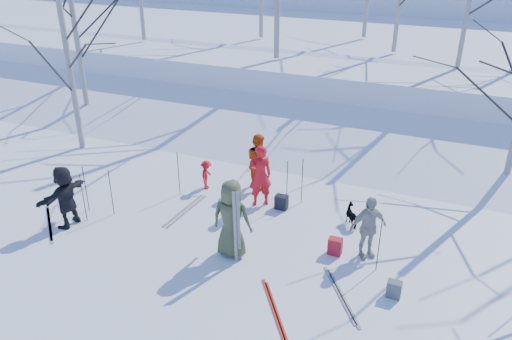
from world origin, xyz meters
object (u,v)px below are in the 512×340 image
at_px(backpack_red, 335,246).
at_px(backpack_grey, 394,289).
at_px(skier_redor_behind, 258,161).
at_px(skier_olive_center, 232,219).
at_px(skier_grey_west, 65,196).
at_px(backpack_dark, 281,202).
at_px(dog, 353,216).
at_px(skier_cream_east, 368,227).
at_px(skier_red_seated, 207,175).
at_px(skier_red_north, 260,176).

height_order(backpack_red, backpack_grey, backpack_red).
xyz_separation_m(skier_redor_behind, backpack_red, (3.01, -2.50, -0.62)).
distance_m(skier_olive_center, skier_grey_west, 4.48).
bearing_deg(backpack_dark, dog, -2.00).
height_order(skier_cream_east, backpack_grey, skier_cream_east).
bearing_deg(skier_red_seated, backpack_dark, -107.14).
relative_size(skier_redor_behind, backpack_grey, 4.36).
bearing_deg(skier_cream_east, skier_red_north, 118.64).
bearing_deg(backpack_red, skier_grey_west, -168.11).
xyz_separation_m(skier_red_north, backpack_red, (2.54, -1.50, -0.68)).
relative_size(skier_grey_west, backpack_red, 3.95).
bearing_deg(backpack_grey, backpack_dark, 143.76).
height_order(dog, backpack_red, dog).
distance_m(skier_red_seated, skier_grey_west, 3.96).
relative_size(skier_red_seated, backpack_grey, 2.34).
relative_size(skier_grey_west, backpack_dark, 4.15).
bearing_deg(skier_cream_east, backpack_red, 157.78).
bearing_deg(skier_cream_east, dog, 76.10).
relative_size(skier_cream_east, skier_grey_west, 0.94).
bearing_deg(skier_redor_behind, backpack_dark, 173.93).
xyz_separation_m(skier_red_north, dog, (2.63, -0.07, -0.62)).
distance_m(skier_cream_east, backpack_dark, 2.94).
relative_size(skier_red_north, backpack_dark, 4.46).
bearing_deg(dog, backpack_grey, 81.03).
xyz_separation_m(skier_red_seated, dog, (4.44, -0.33, -0.17)).
relative_size(skier_red_north, skier_cream_east, 1.14).
bearing_deg(skier_red_north, skier_cream_east, 121.47).
bearing_deg(skier_redor_behind, skier_olive_center, 138.67).
height_order(skier_cream_east, backpack_dark, skier_cream_east).
height_order(skier_grey_west, backpack_red, skier_grey_west).
distance_m(skier_olive_center, dog, 3.39).
bearing_deg(backpack_dark, skier_red_north, -179.90).
bearing_deg(skier_red_north, skier_olive_center, 60.36).
distance_m(skier_red_north, skier_grey_west, 5.07).
bearing_deg(skier_red_seated, skier_grey_west, 132.51).
bearing_deg(backpack_dark, backpack_red, -38.24).
relative_size(skier_redor_behind, skier_red_seated, 1.86).
distance_m(skier_olive_center, skier_red_north, 2.45).
bearing_deg(skier_olive_center, skier_red_seated, -57.39).
distance_m(skier_red_north, skier_red_seated, 1.88).
relative_size(skier_cream_east, backpack_red, 3.73).
height_order(skier_red_north, skier_cream_east, skier_red_north).
bearing_deg(skier_grey_west, skier_red_seated, 147.36).
height_order(skier_redor_behind, backpack_dark, skier_redor_behind).
distance_m(skier_redor_behind, skier_cream_east, 4.34).
bearing_deg(skier_red_north, backpack_dark, 143.41).
distance_m(skier_red_north, dog, 2.71).
distance_m(skier_red_north, backpack_grey, 4.84).
height_order(skier_red_seated, skier_grey_west, skier_grey_west).
relative_size(skier_grey_west, backpack_grey, 4.37).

